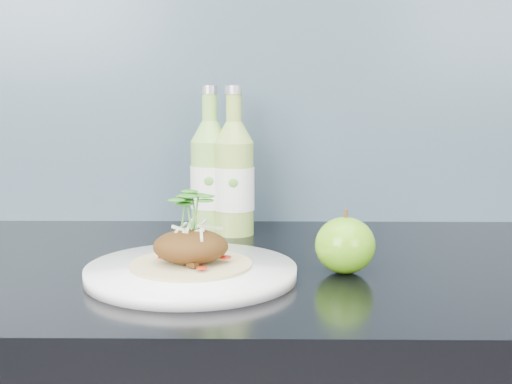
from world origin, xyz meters
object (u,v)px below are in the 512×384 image
at_px(dinner_plate, 191,272).
at_px(cider_bottle_right, 234,179).
at_px(green_apple, 345,245).
at_px(cider_bottle_left, 210,177).

height_order(dinner_plate, cider_bottle_right, cider_bottle_right).
height_order(green_apple, cider_bottle_right, cider_bottle_right).
height_order(dinner_plate, cider_bottle_left, cider_bottle_left).
distance_m(dinner_plate, green_apple, 0.20).
distance_m(cider_bottle_left, cider_bottle_right, 0.04).
relative_size(green_apple, cider_bottle_left, 0.37).
distance_m(green_apple, cider_bottle_right, 0.28).
relative_size(cider_bottle_left, cider_bottle_right, 1.00).
xyz_separation_m(cider_bottle_left, cider_bottle_right, (0.04, -0.02, 0.00)).
relative_size(green_apple, cider_bottle_right, 0.37).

